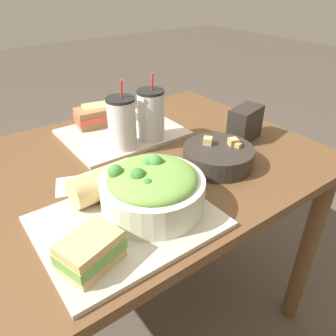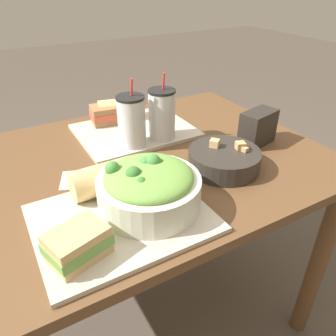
% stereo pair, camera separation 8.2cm
% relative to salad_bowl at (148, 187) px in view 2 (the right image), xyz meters
% --- Properties ---
extents(ground_plane, '(12.00, 12.00, 0.00)m').
position_rel_salad_bowl_xyz_m(ground_plane, '(0.00, 0.23, -0.82)').
color(ground_plane, '#4C4238').
extents(dining_table, '(1.31, 0.84, 0.75)m').
position_rel_salad_bowl_xyz_m(dining_table, '(0.00, 0.23, -0.17)').
color(dining_table, brown).
rests_on(dining_table, ground_plane).
extents(tray_near, '(0.39, 0.32, 0.01)m').
position_rel_salad_bowl_xyz_m(tray_near, '(-0.07, -0.01, -0.06)').
color(tray_near, '#BCB29E').
rests_on(tray_near, dining_table).
extents(tray_far, '(0.39, 0.32, 0.01)m').
position_rel_salad_bowl_xyz_m(tray_far, '(0.16, 0.42, -0.06)').
color(tray_far, '#BCB29E').
rests_on(tray_far, dining_table).
extents(salad_bowl, '(0.24, 0.24, 0.12)m').
position_rel_salad_bowl_xyz_m(salad_bowl, '(0.00, 0.00, 0.00)').
color(salad_bowl, beige).
rests_on(salad_bowl, tray_near).
extents(soup_bowl, '(0.21, 0.21, 0.08)m').
position_rel_salad_bowl_xyz_m(soup_bowl, '(0.28, 0.06, -0.04)').
color(soup_bowl, '#2D2823').
rests_on(soup_bowl, dining_table).
extents(sandwich_near, '(0.14, 0.11, 0.06)m').
position_rel_salad_bowl_xyz_m(sandwich_near, '(-0.19, -0.08, -0.02)').
color(sandwich_near, tan).
rests_on(sandwich_near, tray_near).
extents(baguette_near, '(0.17, 0.08, 0.08)m').
position_rel_salad_bowl_xyz_m(baguette_near, '(-0.07, 0.11, -0.02)').
color(baguette_near, tan).
rests_on(baguette_near, tray_near).
extents(sandwich_far, '(0.12, 0.10, 0.06)m').
position_rel_salad_bowl_xyz_m(sandwich_far, '(0.09, 0.52, -0.02)').
color(sandwich_far, olive).
rests_on(sandwich_far, tray_far).
extents(baguette_far, '(0.17, 0.11, 0.08)m').
position_rel_salad_bowl_xyz_m(baguette_far, '(0.15, 0.53, -0.02)').
color(baguette_far, tan).
rests_on(baguette_far, tray_far).
extents(drink_cup_dark, '(0.09, 0.09, 0.22)m').
position_rel_salad_bowl_xyz_m(drink_cup_dark, '(0.10, 0.31, 0.02)').
color(drink_cup_dark, silver).
rests_on(drink_cup_dark, tray_far).
extents(drink_cup_red, '(0.09, 0.09, 0.22)m').
position_rel_salad_bowl_xyz_m(drink_cup_red, '(0.21, 0.31, 0.02)').
color(drink_cup_red, silver).
rests_on(drink_cup_red, tray_far).
extents(chip_bag, '(0.14, 0.09, 0.11)m').
position_rel_salad_bowl_xyz_m(chip_bag, '(0.47, 0.14, -0.01)').
color(chip_bag, '#28231E').
rests_on(chip_bag, dining_table).
extents(napkin_folded, '(0.16, 0.14, 0.00)m').
position_rel_salad_bowl_xyz_m(napkin_folded, '(-0.09, 0.21, -0.07)').
color(napkin_folded, silver).
rests_on(napkin_folded, dining_table).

